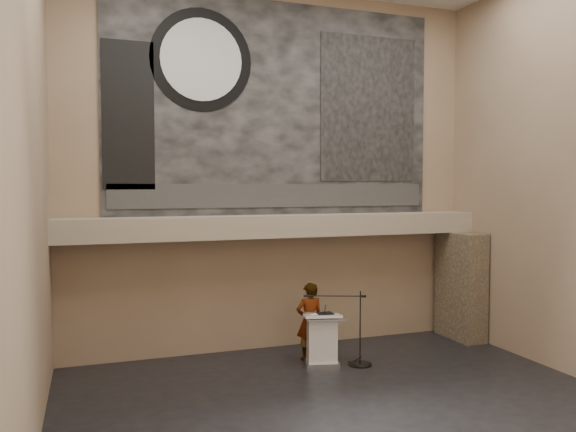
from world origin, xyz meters
name	(u,v)px	position (x,y,z in m)	size (l,w,h in m)	color
floor	(349,407)	(0.00, 0.00, 0.00)	(10.00, 10.00, 0.00)	black
wall_back	(277,170)	(0.00, 4.00, 4.25)	(10.00, 0.02, 8.50)	#8C7059
wall_front	(520,149)	(0.00, -4.00, 4.25)	(10.00, 0.02, 8.50)	#8C7059
wall_left	(30,159)	(-5.00, 0.00, 4.25)	(0.02, 8.00, 8.50)	#8C7059
wall_right	(576,167)	(5.00, 0.00, 4.25)	(0.02, 8.00, 8.50)	#8C7059
soffit	(282,226)	(0.00, 3.60, 2.95)	(10.00, 0.80, 0.50)	gray
sprinkler_left	(215,240)	(-1.60, 3.55, 2.67)	(0.04, 0.04, 0.06)	#B2893D
sprinkler_right	(357,236)	(1.90, 3.55, 2.67)	(0.04, 0.04, 0.06)	#B2893D
banner	(277,109)	(0.00, 3.97, 5.70)	(8.00, 0.05, 5.00)	black
banner_text_strip	(278,196)	(0.00, 3.93, 3.65)	(7.76, 0.02, 0.55)	#2D2D2D
banner_clock_rim	(201,60)	(-1.80, 3.93, 6.70)	(2.30, 2.30, 0.02)	black
banner_clock_face	(202,60)	(-1.80, 3.91, 6.70)	(1.84, 1.84, 0.02)	silver
banner_building_print	(369,109)	(2.40, 3.93, 5.80)	(2.60, 0.02, 3.60)	black
banner_brick_print	(128,115)	(-3.40, 3.93, 5.40)	(1.10, 0.02, 3.20)	black
stone_pier	(461,285)	(4.65, 3.15, 1.35)	(0.60, 1.40, 2.70)	#473B2C
lectern	(322,339)	(0.48, 2.35, 0.55)	(0.90, 0.73, 1.14)	silver
binder	(325,314)	(0.55, 2.32, 1.12)	(0.32, 0.26, 0.04)	black
papers	(318,315)	(0.37, 2.32, 1.10)	(0.22, 0.31, 0.01)	white
speaker_person	(309,321)	(0.36, 2.79, 0.86)	(0.63, 0.41, 1.73)	silver
mic_stand	(358,354)	(1.21, 2.07, 0.24)	(1.40, 0.70, 1.61)	black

